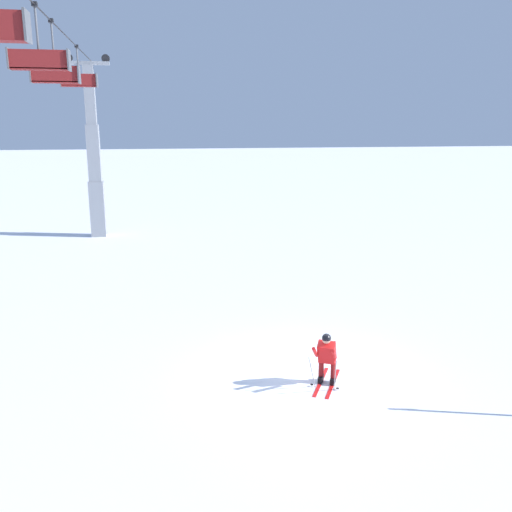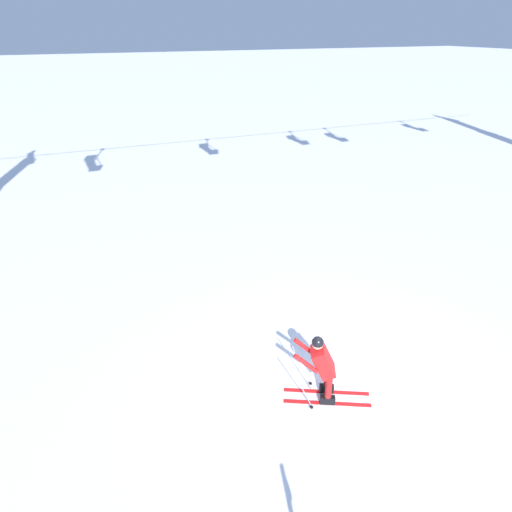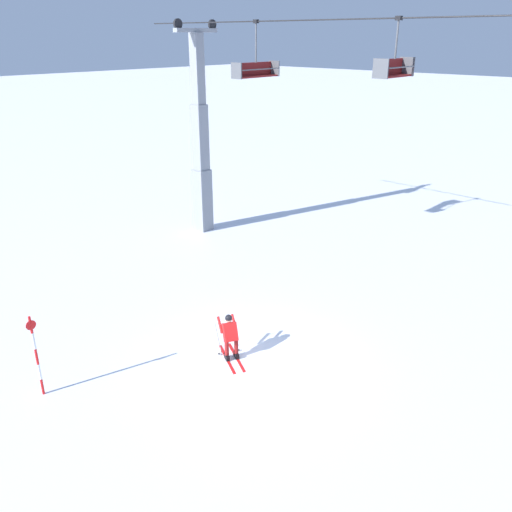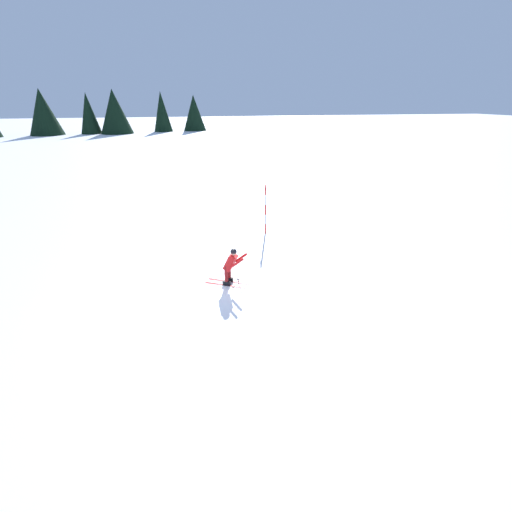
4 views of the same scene
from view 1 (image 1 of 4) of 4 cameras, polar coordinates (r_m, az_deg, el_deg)
The scene contains 6 objects.
ground_plane at distance 14.59m, azimuth 5.27°, elevation -12.18°, with size 260.00×260.00×0.00m, color white.
skier_carving_main at distance 13.72m, azimuth 7.42°, elevation -10.31°, with size 1.65×1.20×1.52m.
lift_tower_far at distance 32.33m, azimuth -16.56°, elevation 9.20°, with size 0.82×2.37×9.99m.
chairlift_seat_middle at distance 18.84m, azimuth -21.79°, elevation 18.59°, with size 0.61×1.79×1.96m.
chairlift_seat_fourth at distance 21.51m, azimuth -20.32°, elevation 17.52°, with size 0.61×1.67×2.16m.
chairlift_seat_farthest at distance 28.06m, azimuth -18.08°, elevation 17.13°, with size 0.61×1.68×1.88m.
Camera 1 is at (-12.61, 3.65, 6.37)m, focal length 38.16 mm.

